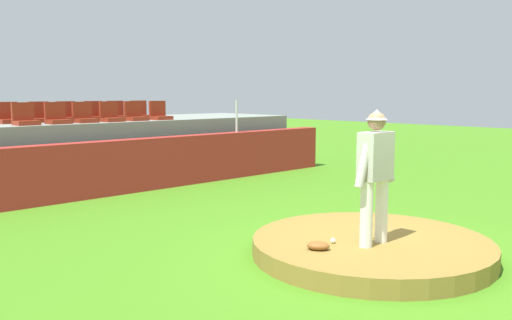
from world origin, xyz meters
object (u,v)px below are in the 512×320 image
at_px(stadium_chair_6, 9,117).
at_px(baseball, 333,241).
at_px(stadium_chair_10, 117,114).
at_px(stadium_chair_0, 25,118).
at_px(stadium_chair_2, 84,116).
at_px(fielding_glove, 318,246).
at_px(stadium_chair_9, 95,114).
at_px(stadium_chair_1, 57,117).
at_px(stadium_chair_11, 141,113).
at_px(stadium_chair_4, 135,115).
at_px(stadium_chair_5, 160,114).
at_px(stadium_chair_3, 111,115).
at_px(pitcher, 375,167).
at_px(stadium_chair_7, 41,116).
at_px(stadium_chair_8, 67,115).

bearing_deg(stadium_chair_6, baseball, 97.89).
bearing_deg(stadium_chair_10, stadium_chair_0, 18.82).
xyz_separation_m(baseball, stadium_chair_2, (0.23, 7.72, 1.45)).
relative_size(baseball, stadium_chair_0, 0.15).
height_order(stadium_chair_2, stadium_chair_6, same).
distance_m(stadium_chair_0, stadium_chair_10, 2.94).
relative_size(fielding_glove, stadium_chair_9, 0.60).
xyz_separation_m(stadium_chair_1, stadium_chair_2, (0.67, 0.03, 0.00)).
distance_m(stadium_chair_1, stadium_chair_11, 2.90).
height_order(stadium_chair_4, stadium_chair_10, same).
xyz_separation_m(stadium_chair_1, stadium_chair_5, (2.79, -0.00, 0.00)).
distance_m(baseball, stadium_chair_3, 7.87).
xyz_separation_m(stadium_chair_4, stadium_chair_9, (-0.65, 0.89, 0.00)).
distance_m(stadium_chair_1, stadium_chair_6, 1.20).
bearing_deg(stadium_chair_0, pitcher, 100.76).
xyz_separation_m(stadium_chair_7, stadium_chair_9, (1.41, -0.02, 0.00)).
relative_size(pitcher, stadium_chair_7, 3.63).
distance_m(stadium_chair_9, stadium_chair_11, 1.35).
bearing_deg(stadium_chair_11, stadium_chair_9, -0.32).
distance_m(stadium_chair_1, stadium_chair_8, 1.16).
bearing_deg(stadium_chair_3, stadium_chair_6, -24.27).
relative_size(pitcher, stadium_chair_3, 3.63).
bearing_deg(stadium_chair_6, stadium_chair_7, 178.39).
distance_m(stadium_chair_3, stadium_chair_11, 1.66).
bearing_deg(stadium_chair_11, stadium_chair_6, -0.78).
height_order(stadium_chair_4, stadium_chair_11, same).
height_order(stadium_chair_8, stadium_chair_11, same).
xyz_separation_m(stadium_chair_8, stadium_chair_11, (2.08, -0.05, 0.00)).
bearing_deg(stadium_chair_7, stadium_chair_3, 145.82).
distance_m(stadium_chair_3, stadium_chair_7, 1.65).
distance_m(stadium_chair_3, stadium_chair_9, 0.91).
xyz_separation_m(fielding_glove, stadium_chair_7, (-0.07, 8.67, 1.43)).
distance_m(stadium_chair_7, stadium_chair_11, 2.77).
distance_m(stadium_chair_1, stadium_chair_4, 2.05).
bearing_deg(baseball, stadium_chair_2, 88.32).
bearing_deg(baseball, stadium_chair_6, 97.89).
bearing_deg(stadium_chair_4, stadium_chair_9, -53.80).
bearing_deg(stadium_chair_4, stadium_chair_2, -0.68).
xyz_separation_m(baseball, stadium_chair_10, (1.61, 8.63, 1.45)).
height_order(fielding_glove, stadium_chair_11, stadium_chair_11).
bearing_deg(stadium_chair_5, baseball, 73.06).
xyz_separation_m(stadium_chair_5, stadium_chair_7, (-2.80, 0.92, 0.00)).
bearing_deg(stadium_chair_2, stadium_chair_3, 176.91).
height_order(baseball, stadium_chair_7, stadium_chair_7).
bearing_deg(pitcher, baseball, 131.48).
bearing_deg(stadium_chair_3, fielding_glove, 80.51).
relative_size(stadium_chair_3, stadium_chair_6, 1.00).
distance_m(stadium_chair_2, stadium_chair_4, 1.38).
relative_size(baseball, stadium_chair_3, 0.15).
bearing_deg(fielding_glove, stadium_chair_2, -41.43).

